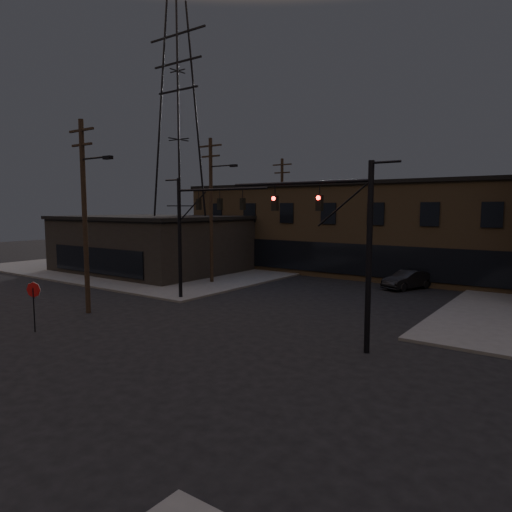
{
  "coord_description": "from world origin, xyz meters",
  "views": [
    {
      "loc": [
        13.65,
        -13.42,
        6.11
      ],
      "look_at": [
        -0.62,
        6.38,
        3.5
      ],
      "focal_mm": 32.0,
      "sensor_mm": 36.0,
      "label": 1
    }
  ],
  "objects": [
    {
      "name": "stop_sign",
      "position": [
        -8.0,
        -1.99,
        1.84
      ],
      "size": [
        0.72,
        0.33,
        2.48
      ],
      "color": "black",
      "rests_on": "ground"
    },
    {
      "name": "utility_pole_mid",
      "position": [
        -10.44,
        14.0,
        6.13
      ],
      "size": [
        3.7,
        0.28,
        11.5
      ],
      "color": "black",
      "rests_on": "ground"
    },
    {
      "name": "building_row",
      "position": [
        0.0,
        28.0,
        4.0
      ],
      "size": [
        40.0,
        12.0,
        8.0
      ],
      "primitive_type": "cube",
      "color": "brown",
      "rests_on": "ground"
    },
    {
      "name": "building_left",
      "position": [
        -20.0,
        16.0,
        2.5
      ],
      "size": [
        16.0,
        12.0,
        5.0
      ],
      "primitive_type": "cube",
      "color": "black",
      "rests_on": "ground"
    },
    {
      "name": "ground",
      "position": [
        0.0,
        0.0,
        0.0
      ],
      "size": [
        140.0,
        140.0,
        0.0
      ],
      "primitive_type": "plane",
      "color": "black",
      "rests_on": "ground"
    },
    {
      "name": "transmission_tower",
      "position": [
        -18.0,
        18.0,
        12.5
      ],
      "size": [
        7.0,
        7.0,
        25.0
      ],
      "primitive_type": null,
      "color": "black",
      "rests_on": "ground"
    },
    {
      "name": "sidewalk_nw",
      "position": [
        -22.0,
        22.0,
        0.07
      ],
      "size": [
        30.0,
        30.0,
        0.15
      ],
      "primitive_type": "cube",
      "color": "#474744",
      "rests_on": "ground"
    },
    {
      "name": "utility_pole_near",
      "position": [
        -9.43,
        2.0,
        5.87
      ],
      "size": [
        3.7,
        0.28,
        11.0
      ],
      "color": "black",
      "rests_on": "ground"
    },
    {
      "name": "traffic_signal_near",
      "position": [
        5.36,
        4.5,
        4.93
      ],
      "size": [
        7.12,
        0.24,
        8.0
      ],
      "color": "black",
      "rests_on": "ground"
    },
    {
      "name": "traffic_signal_far",
      "position": [
        -6.72,
        8.0,
        5.01
      ],
      "size": [
        7.12,
        0.24,
        8.0
      ],
      "color": "black",
      "rests_on": "ground"
    },
    {
      "name": "utility_pole_far",
      "position": [
        -11.5,
        26.0,
        5.78
      ],
      "size": [
        2.2,
        0.28,
        11.0
      ],
      "color": "black",
      "rests_on": "ground"
    },
    {
      "name": "car_crossing",
      "position": [
        3.12,
        20.69,
        0.7
      ],
      "size": [
        3.0,
        4.5,
        1.4
      ],
      "primitive_type": "imported",
      "rotation": [
        0.0,
        0.0,
        -0.39
      ],
      "color": "black",
      "rests_on": "ground"
    }
  ]
}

